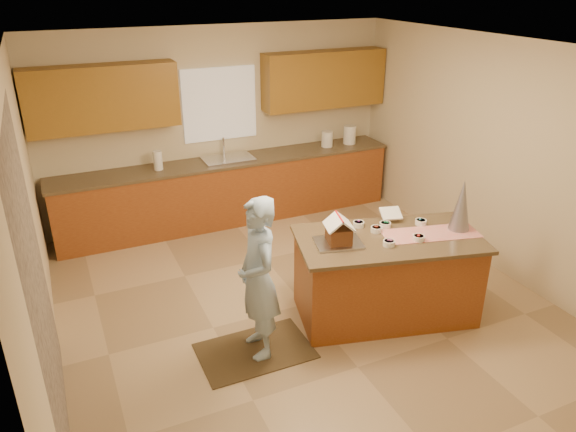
# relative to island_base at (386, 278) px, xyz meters

# --- Properties ---
(floor) EXTENTS (5.50, 5.50, 0.00)m
(floor) POSITION_rel_island_base_xyz_m (-0.70, 0.49, -0.43)
(floor) COLOR tan
(floor) RESTS_ON ground
(ceiling) EXTENTS (5.50, 5.50, 0.00)m
(ceiling) POSITION_rel_island_base_xyz_m (-0.70, 0.49, 2.27)
(ceiling) COLOR silver
(ceiling) RESTS_ON floor
(wall_back) EXTENTS (5.50, 5.50, 0.00)m
(wall_back) POSITION_rel_island_base_xyz_m (-0.70, 3.24, 0.92)
(wall_back) COLOR beige
(wall_back) RESTS_ON floor
(wall_front) EXTENTS (5.50, 5.50, 0.00)m
(wall_front) POSITION_rel_island_base_xyz_m (-0.70, -2.26, 0.92)
(wall_front) COLOR beige
(wall_front) RESTS_ON floor
(wall_left) EXTENTS (5.50, 5.50, 0.00)m
(wall_left) POSITION_rel_island_base_xyz_m (-3.20, 0.49, 0.92)
(wall_left) COLOR beige
(wall_left) RESTS_ON floor
(wall_right) EXTENTS (5.50, 5.50, 0.00)m
(wall_right) POSITION_rel_island_base_xyz_m (1.80, 0.49, 0.92)
(wall_right) COLOR beige
(wall_right) RESTS_ON floor
(stone_accent) EXTENTS (0.00, 2.50, 2.50)m
(stone_accent) POSITION_rel_island_base_xyz_m (-3.18, -0.31, 0.82)
(stone_accent) COLOR gray
(stone_accent) RESTS_ON wall_left
(window_curtain) EXTENTS (1.05, 0.03, 1.00)m
(window_curtain) POSITION_rel_island_base_xyz_m (-0.70, 3.21, 1.22)
(window_curtain) COLOR white
(window_curtain) RESTS_ON wall_back
(back_counter_base) EXTENTS (4.80, 0.60, 0.88)m
(back_counter_base) POSITION_rel_island_base_xyz_m (-0.70, 2.94, 0.01)
(back_counter_base) COLOR brown
(back_counter_base) RESTS_ON floor
(back_counter_top) EXTENTS (4.85, 0.63, 0.04)m
(back_counter_top) POSITION_rel_island_base_xyz_m (-0.70, 2.94, 0.47)
(back_counter_top) COLOR brown
(back_counter_top) RESTS_ON back_counter_base
(upper_cabinet_left) EXTENTS (1.85, 0.35, 0.80)m
(upper_cabinet_left) POSITION_rel_island_base_xyz_m (-2.25, 3.06, 1.47)
(upper_cabinet_left) COLOR #9C6521
(upper_cabinet_left) RESTS_ON wall_back
(upper_cabinet_right) EXTENTS (1.85, 0.35, 0.80)m
(upper_cabinet_right) POSITION_rel_island_base_xyz_m (0.85, 3.06, 1.47)
(upper_cabinet_right) COLOR #9C6521
(upper_cabinet_right) RESTS_ON wall_back
(sink) EXTENTS (0.70, 0.45, 0.12)m
(sink) POSITION_rel_island_base_xyz_m (-0.70, 2.94, 0.46)
(sink) COLOR silver
(sink) RESTS_ON back_counter_top
(faucet) EXTENTS (0.03, 0.03, 0.28)m
(faucet) POSITION_rel_island_base_xyz_m (-0.70, 3.12, 0.63)
(faucet) COLOR silver
(faucet) RESTS_ON back_counter_top
(island_base) EXTENTS (1.93, 1.28, 0.86)m
(island_base) POSITION_rel_island_base_xyz_m (0.00, 0.00, 0.00)
(island_base) COLOR brown
(island_base) RESTS_ON floor
(island_top) EXTENTS (2.02, 1.38, 0.04)m
(island_top) POSITION_rel_island_base_xyz_m (0.00, 0.00, 0.45)
(island_top) COLOR brown
(island_top) RESTS_ON island_base
(table_runner) EXTENTS (1.04, 0.58, 0.01)m
(table_runner) POSITION_rel_island_base_xyz_m (0.43, -0.11, 0.47)
(table_runner) COLOR red
(table_runner) RESTS_ON island_top
(baking_tray) EXTENTS (0.52, 0.43, 0.02)m
(baking_tray) POSITION_rel_island_base_xyz_m (-0.54, 0.08, 0.48)
(baking_tray) COLOR silver
(baking_tray) RESTS_ON island_top
(cookbook) EXTENTS (0.25, 0.22, 0.09)m
(cookbook) POSITION_rel_island_base_xyz_m (0.23, 0.33, 0.56)
(cookbook) COLOR white
(cookbook) RESTS_ON island_top
(tinsel_tree) EXTENTS (0.26, 0.26, 0.54)m
(tinsel_tree) POSITION_rel_island_base_xyz_m (0.75, -0.14, 0.74)
(tinsel_tree) COLOR silver
(tinsel_tree) RESTS_ON island_top
(rug) EXTENTS (1.06, 0.69, 0.01)m
(rug) POSITION_rel_island_base_xyz_m (-1.48, -0.04, -0.43)
(rug) COLOR black
(rug) RESTS_ON floor
(boy) EXTENTS (0.40, 0.59, 1.57)m
(boy) POSITION_rel_island_base_xyz_m (-1.43, -0.04, 0.36)
(boy) COLOR #A0C0E3
(boy) RESTS_ON rug
(canister_a) EXTENTS (0.17, 0.17, 0.23)m
(canister_a) POSITION_rel_island_base_xyz_m (0.87, 2.94, 0.61)
(canister_a) COLOR white
(canister_a) RESTS_ON back_counter_top
(canister_b) EXTENTS (0.19, 0.19, 0.28)m
(canister_b) POSITION_rel_island_base_xyz_m (1.25, 2.94, 0.63)
(canister_b) COLOR white
(canister_b) RESTS_ON back_counter_top
(canister_c) EXTENTS (0.15, 0.15, 0.21)m
(canister_c) POSITION_rel_island_base_xyz_m (1.26, 2.94, 0.60)
(canister_c) COLOR white
(canister_c) RESTS_ON back_counter_top
(paper_towel) EXTENTS (0.12, 0.12, 0.26)m
(paper_towel) POSITION_rel_island_base_xyz_m (-1.67, 2.94, 0.62)
(paper_towel) COLOR white
(paper_towel) RESTS_ON back_counter_top
(gingerbread_house) EXTENTS (0.33, 0.33, 0.28)m
(gingerbread_house) POSITION_rel_island_base_xyz_m (-0.54, 0.08, 0.60)
(gingerbread_house) COLOR brown
(gingerbread_house) RESTS_ON baking_tray
(candy_bowls) EXTENTS (0.74, 0.64, 0.05)m
(candy_bowls) POSITION_rel_island_base_xyz_m (0.08, 0.09, 0.50)
(candy_bowls) COLOR #359AC9
(candy_bowls) RESTS_ON island_top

